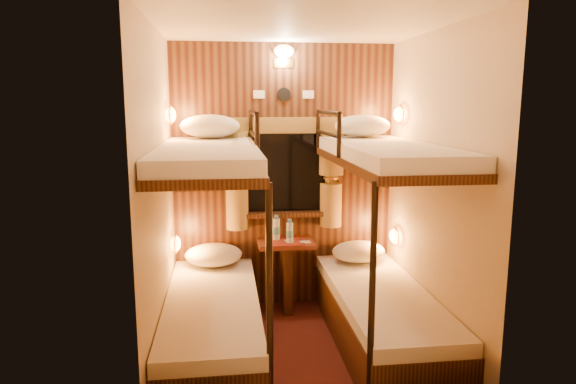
{
  "coord_description": "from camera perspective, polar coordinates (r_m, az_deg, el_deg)",
  "views": [
    {
      "loc": [
        -0.54,
        -3.58,
        1.88
      ],
      "look_at": [
        -0.07,
        0.15,
        1.22
      ],
      "focal_mm": 32.0,
      "sensor_mm": 36.0,
      "label": 1
    }
  ],
  "objects": [
    {
      "name": "floor",
      "position": [
        4.08,
        1.31,
        -17.5
      ],
      "size": [
        2.1,
        2.1,
        0.0
      ],
      "primitive_type": "plane",
      "color": "#35120E",
      "rests_on": "ground"
    },
    {
      "name": "ceiling",
      "position": [
        3.66,
        1.47,
        18.08
      ],
      "size": [
        2.1,
        2.1,
        0.0
      ],
      "primitive_type": "plane",
      "rotation": [
        3.14,
        0.0,
        0.0
      ],
      "color": "silver",
      "rests_on": "wall_back"
    },
    {
      "name": "wall_back",
      "position": [
        4.71,
        -0.51,
        1.63
      ],
      "size": [
        2.4,
        0.0,
        2.4
      ],
      "primitive_type": "plane",
      "rotation": [
        1.57,
        0.0,
        0.0
      ],
      "color": "#C6B293",
      "rests_on": "floor"
    },
    {
      "name": "wall_front",
      "position": [
        2.68,
        4.73,
        -4.83
      ],
      "size": [
        2.4,
        0.0,
        2.4
      ],
      "primitive_type": "plane",
      "rotation": [
        -1.57,
        0.0,
        0.0
      ],
      "color": "#C6B293",
      "rests_on": "floor"
    },
    {
      "name": "wall_left",
      "position": [
        3.68,
        -14.22,
        -1.05
      ],
      "size": [
        0.0,
        2.4,
        2.4
      ],
      "primitive_type": "plane",
      "rotation": [
        1.57,
        0.0,
        1.57
      ],
      "color": "#C6B293",
      "rests_on": "floor"
    },
    {
      "name": "wall_right",
      "position": [
        3.96,
        15.85,
        -0.35
      ],
      "size": [
        0.0,
        2.4,
        2.4
      ],
      "primitive_type": "plane",
      "rotation": [
        1.57,
        0.0,
        -1.57
      ],
      "color": "#C6B293",
      "rests_on": "floor"
    },
    {
      "name": "back_panel",
      "position": [
        4.7,
        -0.49,
        1.6
      ],
      "size": [
        2.0,
        0.03,
        2.4
      ],
      "primitive_type": "cube",
      "color": "black",
      "rests_on": "floor"
    },
    {
      "name": "bunk_left",
      "position": [
        3.89,
        -8.45,
        -10.07
      ],
      "size": [
        0.72,
        1.9,
        1.82
      ],
      "color": "black",
      "rests_on": "floor"
    },
    {
      "name": "bunk_right",
      "position": [
        4.06,
        10.39,
        -9.23
      ],
      "size": [
        0.72,
        1.9,
        1.82
      ],
      "color": "black",
      "rests_on": "floor"
    },
    {
      "name": "window",
      "position": [
        4.67,
        -0.44,
        1.32
      ],
      "size": [
        1.0,
        0.12,
        0.79
      ],
      "color": "black",
      "rests_on": "back_panel"
    },
    {
      "name": "curtains",
      "position": [
        4.63,
        -0.4,
        2.27
      ],
      "size": [
        1.1,
        0.22,
        1.0
      ],
      "color": "olive",
      "rests_on": "back_panel"
    },
    {
      "name": "back_fixtures",
      "position": [
        4.63,
        -0.45,
        14.46
      ],
      "size": [
        0.54,
        0.09,
        0.48
      ],
      "color": "black",
      "rests_on": "back_panel"
    },
    {
      "name": "reading_lamps",
      "position": [
        4.37,
        0.02,
        1.49
      ],
      "size": [
        2.0,
        0.2,
        1.25
      ],
      "color": "orange",
      "rests_on": "wall_left"
    },
    {
      "name": "table",
      "position": [
        4.7,
        -0.21,
        -8.24
      ],
      "size": [
        0.5,
        0.34,
        0.66
      ],
      "color": "#592814",
      "rests_on": "floor"
    },
    {
      "name": "bottle_left",
      "position": [
        4.65,
        -1.3,
        -4.14
      ],
      "size": [
        0.07,
        0.07,
        0.23
      ],
      "rotation": [
        0.0,
        0.0,
        0.17
      ],
      "color": "#99BFE5",
      "rests_on": "table"
    },
    {
      "name": "bottle_right",
      "position": [
        4.55,
        0.19,
        -4.54
      ],
      "size": [
        0.06,
        0.06,
        0.22
      ],
      "rotation": [
        0.0,
        0.0,
        -0.02
      ],
      "color": "#99BFE5",
      "rests_on": "table"
    },
    {
      "name": "sachet_a",
      "position": [
        4.59,
        1.9,
        -5.57
      ],
      "size": [
        0.1,
        0.07,
        0.01
      ],
      "primitive_type": "cube",
      "rotation": [
        0.0,
        0.0,
        0.06
      ],
      "color": "silver",
      "rests_on": "table"
    },
    {
      "name": "sachet_b",
      "position": [
        4.63,
        0.11,
        -5.43
      ],
      "size": [
        0.08,
        0.06,
        0.01
      ],
      "primitive_type": "cube",
      "rotation": [
        0.0,
        0.0,
        -0.03
      ],
      "color": "silver",
      "rests_on": "table"
    },
    {
      "name": "pillow_lower_left",
      "position": [
        4.6,
        -8.28,
        -6.92
      ],
      "size": [
        0.5,
        0.36,
        0.2
      ],
      "primitive_type": "ellipsoid",
      "color": "silver",
      "rests_on": "bunk_left"
    },
    {
      "name": "pillow_lower_right",
      "position": [
        4.71,
        7.84,
        -6.57
      ],
      "size": [
        0.48,
        0.35,
        0.19
      ],
      "primitive_type": "ellipsoid",
      "color": "silver",
      "rests_on": "bunk_right"
    },
    {
      "name": "pillow_upper_left",
      "position": [
        4.36,
        -8.67,
        7.24
      ],
      "size": [
        0.5,
        0.36,
        0.2
      ],
      "primitive_type": "ellipsoid",
      "color": "silver",
      "rests_on": "bunk_left"
    },
    {
      "name": "pillow_upper_right",
      "position": [
        4.5,
        8.26,
        7.29
      ],
      "size": [
        0.48,
        0.35,
        0.19
      ],
      "primitive_type": "ellipsoid",
      "color": "silver",
      "rests_on": "bunk_right"
    }
  ]
}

